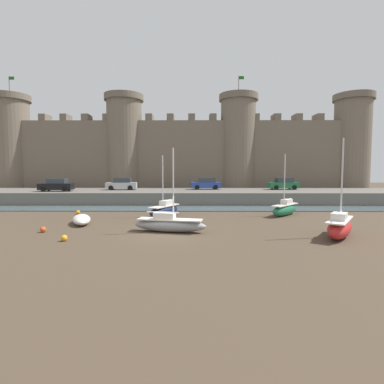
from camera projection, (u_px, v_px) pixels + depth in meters
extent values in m
plane|color=#4C3D2D|center=(163.00, 233.00, 20.43)|extent=(160.00, 160.00, 0.00)
cube|color=slate|center=(175.00, 208.00, 32.91)|extent=(80.00, 4.50, 0.10)
cube|color=#666059|center=(178.00, 196.00, 40.09)|extent=(68.36, 10.00, 1.56)
cube|color=#706354|center=(181.00, 159.00, 49.69)|extent=(56.36, 2.80, 12.21)
cylinder|color=#706354|center=(12.00, 149.00, 49.74)|extent=(5.68, 5.68, 15.54)
cylinder|color=#675B4D|center=(10.00, 98.00, 49.12)|extent=(6.36, 6.36, 1.00)
cylinder|color=#4C4742|center=(9.00, 86.00, 48.97)|extent=(0.10, 0.10, 3.00)
cube|color=#19591E|center=(12.00, 78.00, 48.87)|extent=(0.80, 0.04, 0.50)
cylinder|color=#706354|center=(125.00, 149.00, 49.62)|extent=(5.68, 5.68, 15.54)
cylinder|color=#675B4D|center=(124.00, 98.00, 49.00)|extent=(6.36, 6.36, 1.00)
cylinder|color=#706354|center=(238.00, 149.00, 49.51)|extent=(5.68, 5.68, 15.54)
cylinder|color=#675B4D|center=(239.00, 98.00, 48.89)|extent=(6.36, 6.36, 1.00)
cylinder|color=#4C4742|center=(239.00, 85.00, 48.74)|extent=(0.10, 0.10, 3.00)
cube|color=#19591E|center=(242.00, 78.00, 48.65)|extent=(0.80, 0.04, 0.50)
cylinder|color=#706354|center=(352.00, 149.00, 49.40)|extent=(5.68, 5.68, 15.54)
cylinder|color=#675B4D|center=(354.00, 98.00, 48.78)|extent=(6.36, 6.36, 1.00)
cube|color=#6A5E4F|center=(45.00, 118.00, 49.33)|extent=(1.10, 2.52, 1.10)
cube|color=#6A5E4F|center=(66.00, 118.00, 49.31)|extent=(1.10, 2.52, 1.10)
cube|color=#6A5E4F|center=(87.00, 118.00, 49.29)|extent=(1.10, 2.52, 1.10)
cube|color=#6A5E4F|center=(108.00, 118.00, 49.27)|extent=(1.10, 2.52, 1.10)
cube|color=#6A5E4F|center=(150.00, 118.00, 49.22)|extent=(1.10, 2.52, 1.10)
cube|color=#6A5E4F|center=(171.00, 118.00, 49.20)|extent=(1.10, 2.52, 1.10)
cube|color=#6A5E4F|center=(192.00, 118.00, 49.18)|extent=(1.10, 2.52, 1.10)
cube|color=#6A5E4F|center=(213.00, 118.00, 49.16)|extent=(1.10, 2.52, 1.10)
cube|color=#6A5E4F|center=(255.00, 118.00, 49.12)|extent=(1.10, 2.52, 1.10)
cube|color=#6A5E4F|center=(276.00, 118.00, 49.10)|extent=(1.10, 2.52, 1.10)
cube|color=#6A5E4F|center=(297.00, 118.00, 49.08)|extent=(1.10, 2.52, 1.10)
cube|color=#6A5E4F|center=(318.00, 118.00, 49.06)|extent=(1.10, 2.52, 1.10)
ellipsoid|color=gray|center=(170.00, 225.00, 20.75)|extent=(5.25, 2.20, 0.91)
cube|color=silver|center=(170.00, 219.00, 20.72)|extent=(4.61, 1.90, 0.08)
cube|color=silver|center=(165.00, 216.00, 20.78)|extent=(1.56, 1.07, 0.44)
cylinder|color=silver|center=(173.00, 184.00, 20.49)|extent=(0.10, 0.10, 4.89)
cylinder|color=silver|center=(163.00, 212.00, 20.79)|extent=(2.27, 0.52, 0.08)
ellipsoid|color=silver|center=(81.00, 219.00, 23.82)|extent=(2.58, 3.91, 0.72)
ellipsoid|color=white|center=(81.00, 219.00, 23.81)|extent=(2.07, 3.19, 0.39)
cube|color=beige|center=(81.00, 218.00, 24.07)|extent=(1.14, 0.60, 0.06)
cube|color=beige|center=(82.00, 221.00, 22.48)|extent=(0.79, 0.53, 0.08)
ellipsoid|color=#1E6B47|center=(285.00, 210.00, 28.17)|extent=(3.80, 4.14, 1.06)
cube|color=silver|center=(285.00, 205.00, 28.13)|extent=(3.32, 3.63, 0.08)
cube|color=silver|center=(287.00, 202.00, 28.37)|extent=(1.35, 1.41, 0.44)
cylinder|color=silver|center=(285.00, 179.00, 27.78)|extent=(0.10, 0.10, 4.70)
cylinder|color=silver|center=(287.00, 199.00, 28.44)|extent=(1.42, 1.61, 0.08)
ellipsoid|color=red|center=(340.00, 228.00, 19.03)|extent=(3.58, 4.46, 1.19)
cube|color=silver|center=(340.00, 220.00, 18.98)|extent=(3.12, 3.90, 0.08)
cube|color=silver|center=(339.00, 216.00, 18.69)|extent=(1.39, 1.51, 0.44)
cylinder|color=silver|center=(342.00, 179.00, 18.97)|extent=(0.10, 0.10, 5.14)
cylinder|color=silver|center=(339.00, 213.00, 18.57)|extent=(1.21, 1.73, 0.08)
ellipsoid|color=#141E3D|center=(164.00, 211.00, 27.59)|extent=(3.05, 4.40, 1.02)
cube|color=silver|center=(164.00, 206.00, 27.56)|extent=(2.65, 3.86, 0.08)
cube|color=silver|center=(166.00, 203.00, 27.83)|extent=(1.24, 1.43, 0.44)
cylinder|color=silver|center=(163.00, 181.00, 27.19)|extent=(0.10, 0.10, 4.60)
cylinder|color=silver|center=(167.00, 200.00, 27.91)|extent=(0.97, 1.77, 0.08)
sphere|color=orange|center=(64.00, 238.00, 18.06)|extent=(0.39, 0.39, 0.39)
sphere|color=orange|center=(78.00, 212.00, 28.98)|extent=(0.38, 0.38, 0.38)
sphere|color=#E04C1E|center=(43.00, 229.00, 20.59)|extent=(0.41, 0.41, 0.41)
cube|color=#B2B5B7|center=(122.00, 185.00, 40.98)|extent=(4.21, 2.00, 0.80)
cube|color=#2D3842|center=(123.00, 180.00, 40.93)|extent=(2.36, 1.66, 0.64)
cylinder|color=black|center=(111.00, 188.00, 40.07)|extent=(0.65, 0.23, 0.64)
cylinder|color=black|center=(113.00, 187.00, 41.76)|extent=(0.65, 0.23, 0.64)
cylinder|color=black|center=(130.00, 188.00, 40.24)|extent=(0.65, 0.23, 0.64)
cylinder|color=black|center=(132.00, 187.00, 41.93)|extent=(0.65, 0.23, 0.64)
cube|color=#1E6638|center=(283.00, 185.00, 41.59)|extent=(4.21, 2.00, 0.80)
cube|color=#2D3842|center=(284.00, 180.00, 41.54)|extent=(2.36, 1.66, 0.64)
cylinder|color=black|center=(276.00, 188.00, 40.68)|extent=(0.65, 0.23, 0.64)
cylinder|color=black|center=(272.00, 187.00, 42.37)|extent=(0.65, 0.23, 0.64)
cylinder|color=black|center=(294.00, 187.00, 40.85)|extent=(0.65, 0.23, 0.64)
cylinder|color=black|center=(290.00, 187.00, 42.54)|extent=(0.65, 0.23, 0.64)
cube|color=black|center=(56.00, 187.00, 38.17)|extent=(4.21, 2.00, 0.80)
cube|color=#2D3842|center=(57.00, 181.00, 38.13)|extent=(2.36, 1.66, 0.64)
cylinder|color=black|center=(43.00, 189.00, 37.26)|extent=(0.65, 0.23, 0.64)
cylinder|color=black|center=(49.00, 188.00, 38.95)|extent=(0.65, 0.23, 0.64)
cylinder|color=black|center=(64.00, 189.00, 37.43)|extent=(0.65, 0.23, 0.64)
cylinder|color=black|center=(69.00, 188.00, 39.12)|extent=(0.65, 0.23, 0.64)
cube|color=#263F99|center=(206.00, 185.00, 41.92)|extent=(4.21, 2.00, 0.80)
cube|color=#2D3842|center=(207.00, 180.00, 41.88)|extent=(2.36, 1.66, 0.64)
cylinder|color=black|center=(197.00, 187.00, 41.01)|extent=(0.65, 0.23, 0.64)
cylinder|color=black|center=(196.00, 187.00, 42.70)|extent=(0.65, 0.23, 0.64)
cylinder|color=black|center=(216.00, 187.00, 41.18)|extent=(0.65, 0.23, 0.64)
cylinder|color=black|center=(214.00, 187.00, 42.87)|extent=(0.65, 0.23, 0.64)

